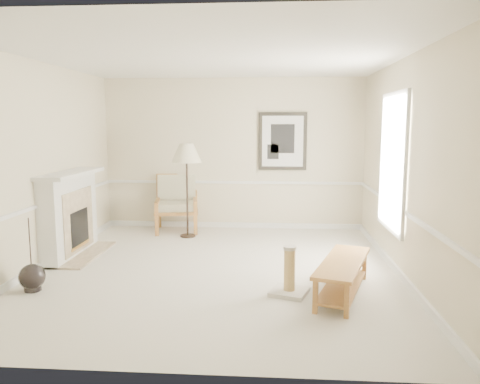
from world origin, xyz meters
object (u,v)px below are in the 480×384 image
at_px(floor_lamp, 187,156).
at_px(bench, 343,272).
at_px(floor_vase, 32,278).
at_px(armchair, 177,200).
at_px(scratching_post, 289,279).

relative_size(floor_lamp, bench, 1.10).
xyz_separation_m(floor_vase, armchair, (1.08, 3.45, 0.40)).
height_order(floor_lamp, scratching_post, floor_lamp).
bearing_deg(scratching_post, bench, 2.34).
height_order(floor_vase, bench, floor_vase).
bearing_deg(scratching_post, armchair, 121.69).
relative_size(floor_lamp, scratching_post, 2.85).
bearing_deg(armchair, bench, -61.05).
xyz_separation_m(floor_vase, scratching_post, (3.14, 0.12, 0.02)).
height_order(bench, scratching_post, scratching_post).
distance_m(bench, scratching_post, 0.64).
xyz_separation_m(floor_vase, floor_lamp, (1.39, 2.89, 1.30)).
xyz_separation_m(armchair, floor_lamp, (0.31, -0.56, 0.90)).
height_order(armchair, bench, armchair).
bearing_deg(floor_lamp, armchair, 119.23).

